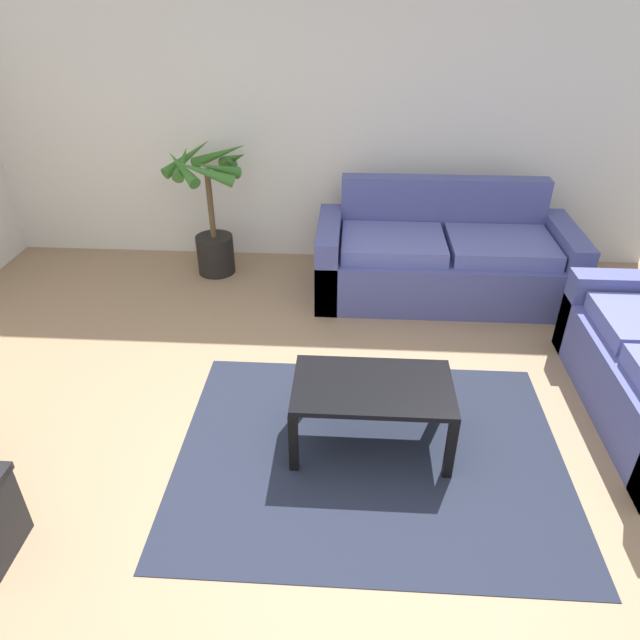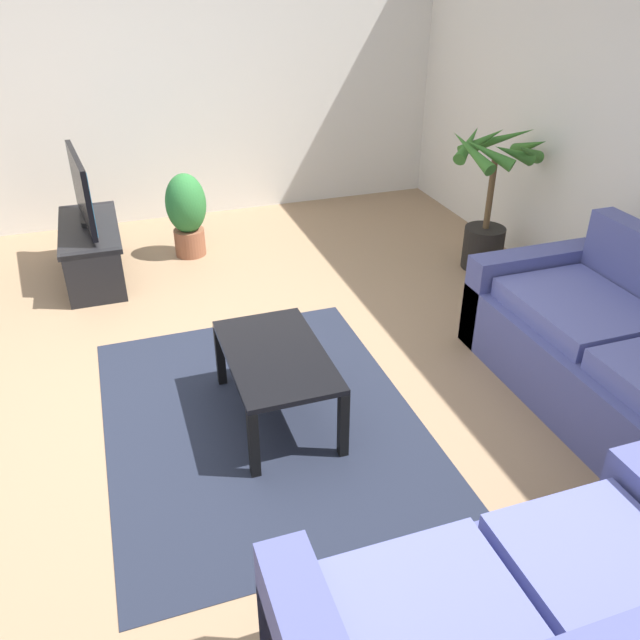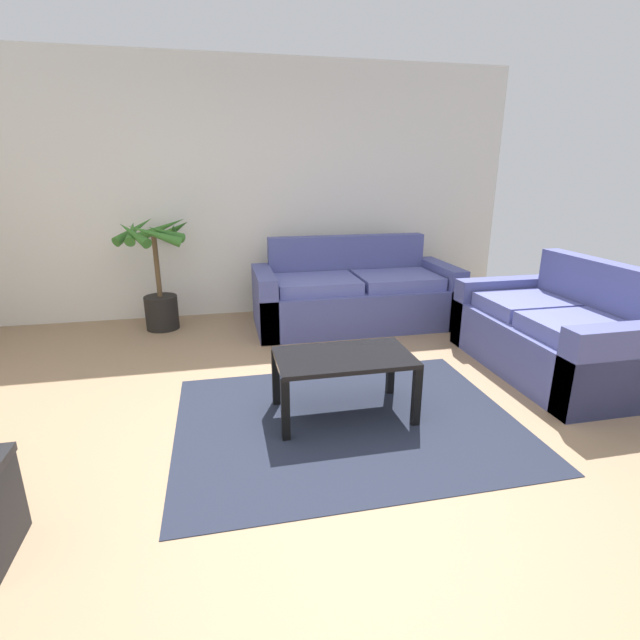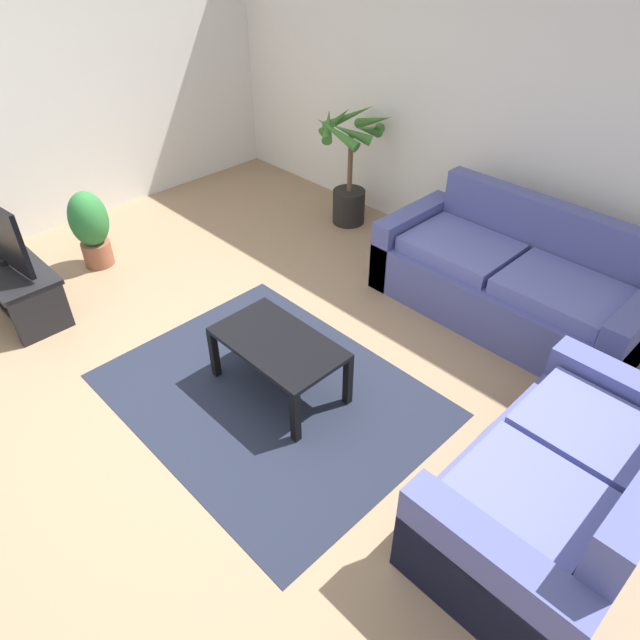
% 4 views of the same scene
% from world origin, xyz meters
% --- Properties ---
extents(ground_plane, '(6.60, 6.60, 0.00)m').
position_xyz_m(ground_plane, '(0.00, 0.00, 0.00)').
color(ground_plane, '#937556').
extents(wall_left, '(0.06, 6.00, 2.70)m').
position_xyz_m(wall_left, '(-3.00, 0.00, 1.35)').
color(wall_left, silver).
rests_on(wall_left, ground).
extents(couch_main, '(2.09, 0.90, 0.90)m').
position_xyz_m(couch_main, '(1.05, 2.28, 0.30)').
color(couch_main, '#4C518C').
rests_on(couch_main, ground).
extents(tv_stand, '(1.10, 0.45, 0.43)m').
position_xyz_m(tv_stand, '(-1.82, -0.50, 0.28)').
color(tv_stand, black).
rests_on(tv_stand, ground).
extents(tv, '(0.94, 0.14, 0.57)m').
position_xyz_m(tv, '(-1.82, -0.50, 0.73)').
color(tv, black).
rests_on(tv, tv_stand).
extents(coffee_table, '(0.89, 0.52, 0.43)m').
position_xyz_m(coffee_table, '(0.42, 0.40, 0.36)').
color(coffee_table, black).
rests_on(coffee_table, ground).
extents(area_rug, '(2.20, 1.70, 0.01)m').
position_xyz_m(area_rug, '(0.42, 0.30, 0.00)').
color(area_rug, '#1E2333').
rests_on(area_rug, ground).
extents(potted_palm, '(0.79, 0.75, 1.15)m').
position_xyz_m(potted_palm, '(-0.95, 2.56, 0.58)').
color(potted_palm, black).
rests_on(potted_palm, ground).
extents(potted_plant_small, '(0.34, 0.34, 0.72)m').
position_xyz_m(potted_plant_small, '(-1.99, 0.29, 0.39)').
color(potted_plant_small, brown).
rests_on(potted_plant_small, ground).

